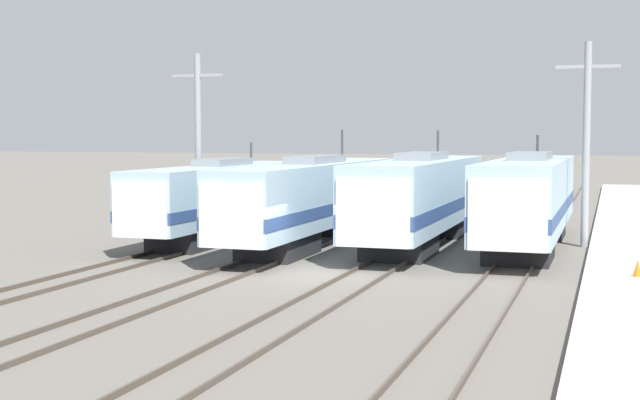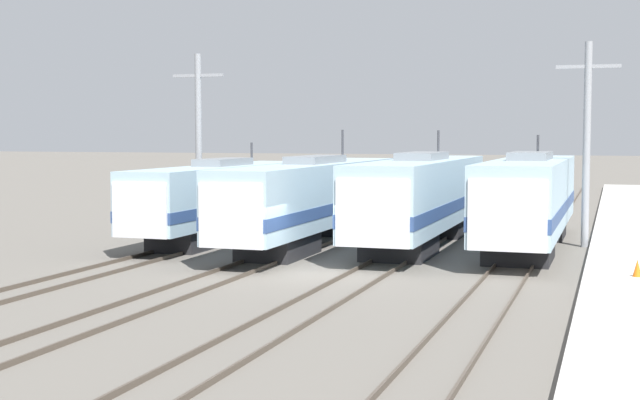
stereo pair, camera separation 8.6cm
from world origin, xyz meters
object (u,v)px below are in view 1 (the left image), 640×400
Objects in this scene: locomotive_center_left at (312,199)px; locomotive_center_right at (419,198)px; locomotive_far_right at (528,200)px; traffic_cone at (637,268)px; catenary_tower_left at (198,139)px; locomotive_far_left at (219,198)px; catenary_tower_right at (586,140)px.

locomotive_center_left is 4.96m from locomotive_center_right.
locomotive_far_right reaches higher than traffic_cone.
locomotive_center_left is at bearing -169.46° from locomotive_center_right.
traffic_cone is (14.19, -7.28, -1.54)m from locomotive_center_left.
locomotive_far_left is at bearing -48.90° from catenary_tower_left.
catenary_tower_right reaches higher than locomotive_far_left.
catenary_tower_left is (-17.13, 1.85, 2.65)m from locomotive_far_right.
locomotive_center_left reaches higher than locomotive_far_right.
locomotive_far_right is 1.90× the size of catenary_tower_left.
catenary_tower_left and catenary_tower_right have the same top height.
locomotive_center_right is at bearing 138.65° from traffic_cone.
locomotive_far_left is at bearing 158.48° from traffic_cone.
catenary_tower_right is (2.38, 1.85, 2.65)m from locomotive_far_right.
catenary_tower_left is 19.51m from catenary_tower_right.
locomotive_center_left reaches higher than locomotive_far_left.
locomotive_center_right is at bearing 10.54° from locomotive_center_left.
locomotive_far_left is 0.83× the size of locomotive_center_left.
catenary_tower_right is (19.51, 0.00, 0.00)m from catenary_tower_left.
locomotive_center_left is at bearing -172.71° from locomotive_far_right.
catenary_tower_left reaches higher than locomotive_far_left.
locomotive_far_left is at bearing -170.46° from catenary_tower_right.
locomotive_far_left is at bearing -176.03° from locomotive_far_right.
locomotive_far_right is 1.90× the size of catenary_tower_right.
catenary_tower_left is at bearing 173.85° from locomotive_far_right.
locomotive_far_right is 9.75m from traffic_cone.
locomotive_center_left is 8.46m from catenary_tower_left.
catenary_tower_left reaches higher than locomotive_center_right.
traffic_cone is at bearing -78.82° from catenary_tower_right.
locomotive_far_left reaches higher than traffic_cone.
catenary_tower_left is at bearing 157.24° from locomotive_center_left.
catenary_tower_left is at bearing 131.10° from locomotive_far_left.
locomotive_far_right is (9.76, 1.25, 0.10)m from locomotive_center_left.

